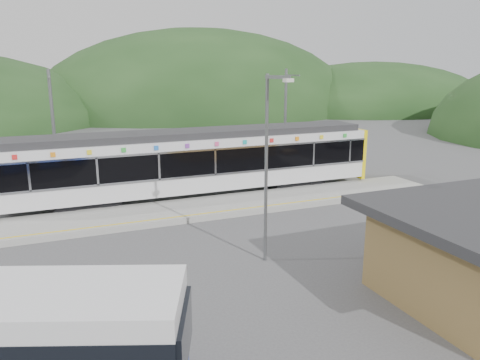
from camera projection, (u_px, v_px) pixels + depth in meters
name	position (u px, v px, depth m)	size (l,w,h in m)	color
ground	(235.00, 231.00, 20.85)	(120.00, 120.00, 0.00)	#4C4C4F
hills	(298.00, 189.00, 27.90)	(146.00, 149.00, 26.00)	#1E3D19
platform	(211.00, 207.00, 23.77)	(26.00, 3.20, 0.30)	#9E9E99
yellow_line	(219.00, 212.00, 22.57)	(26.00, 0.10, 0.01)	yellow
train	(198.00, 161.00, 25.83)	(20.44, 3.01, 3.74)	black
catenary_mast_west	(54.00, 133.00, 25.06)	(0.18, 1.80, 7.00)	slate
catenary_mast_east	(285.00, 122.00, 30.28)	(0.18, 1.80, 7.00)	slate
lamp_post	(268.00, 154.00, 16.57)	(0.43, 1.23, 6.88)	slate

